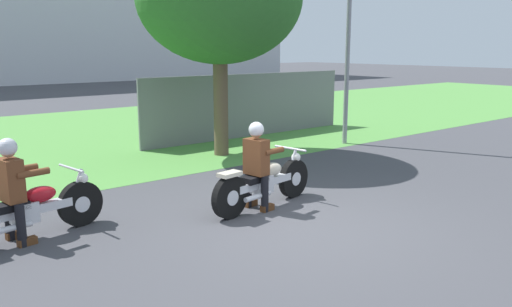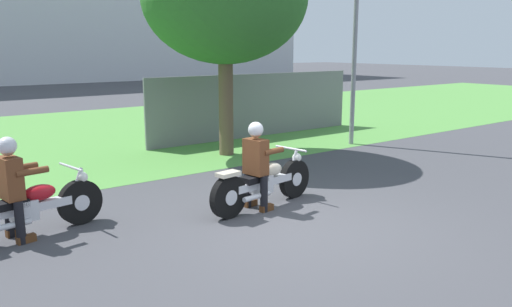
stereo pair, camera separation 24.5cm
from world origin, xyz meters
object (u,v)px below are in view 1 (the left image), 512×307
object	(u,v)px
rider_lead	(257,159)
rider_follow	(12,182)
motorcycle_lead	(264,183)
motorcycle_follow	(28,211)

from	to	relation	value
rider_lead	rider_follow	bearing A→B (deg)	156.83
motorcycle_lead	motorcycle_follow	distance (m)	3.47
rider_lead	motorcycle_follow	bearing A→B (deg)	155.72
motorcycle_lead	rider_follow	distance (m)	3.65
rider_lead	rider_follow	size ratio (longest dim) A/B	1.00
motorcycle_lead	motorcycle_follow	size ratio (longest dim) A/B	1.01
motorcycle_lead	rider_lead	bearing A→B (deg)	179.20
motorcycle_lead	rider_follow	size ratio (longest dim) A/B	1.55
motorcycle_follow	rider_lead	bearing A→B (deg)	-24.28
rider_lead	rider_follow	world-z (taller)	same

